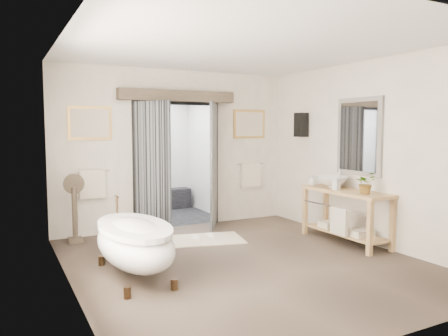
{
  "coord_description": "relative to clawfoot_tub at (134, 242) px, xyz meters",
  "views": [
    {
      "loc": [
        -2.96,
        -5.05,
        1.82
      ],
      "look_at": [
        0.0,
        0.6,
        1.25
      ],
      "focal_mm": 35.0,
      "sensor_mm": 36.0,
      "label": 1
    }
  ],
  "objects": [
    {
      "name": "soap_bottle_b",
      "position": [
        3.37,
        0.77,
        0.5
      ],
      "size": [
        0.17,
        0.17,
        0.17
      ],
      "primitive_type": "imported",
      "rotation": [
        0.0,
        0.0,
        0.35
      ],
      "color": "gray",
      "rests_on": "vanity"
    },
    {
      "name": "room_shell",
      "position": [
        1.46,
        -0.24,
        1.42
      ],
      "size": [
        4.52,
        5.02,
        2.91
      ],
      "color": "silver",
      "rests_on": "ground_plane"
    },
    {
      "name": "back_wall_dressing",
      "position": [
        1.5,
        2.2,
        1.13
      ],
      "size": [
        3.82,
        0.74,
        2.52
      ],
      "color": "black",
      "rests_on": "ground_plane"
    },
    {
      "name": "vanity",
      "position": [
        3.45,
        0.04,
        0.07
      ],
      "size": [
        0.57,
        1.6,
        0.85
      ],
      "color": "tan",
      "rests_on": "ground_plane"
    },
    {
      "name": "slippers",
      "position": [
        1.5,
        1.25,
        -0.4
      ],
      "size": [
        0.45,
        0.3,
        0.05
      ],
      "color": "white",
      "rests_on": "rug"
    },
    {
      "name": "soap_bottle_a",
      "position": [
        3.32,
        0.11,
        0.52
      ],
      "size": [
        0.11,
        0.11,
        0.21
      ],
      "primitive_type": "imported",
      "rotation": [
        0.0,
        0.0,
        0.18
      ],
      "color": "gray",
      "rests_on": "vanity"
    },
    {
      "name": "plant",
      "position": [
        3.44,
        -0.39,
        0.58
      ],
      "size": [
        0.31,
        0.27,
        0.33
      ],
      "primitive_type": "imported",
      "rotation": [
        0.0,
        0.0,
        0.05
      ],
      "color": "gray",
      "rests_on": "vanity"
    },
    {
      "name": "ground_plane",
      "position": [
        1.5,
        -0.11,
        -0.44
      ],
      "size": [
        5.0,
        5.0,
        0.0
      ],
      "primitive_type": "plane",
      "color": "brown"
    },
    {
      "name": "clawfoot_tub",
      "position": [
        0.0,
        0.0,
        0.0
      ],
      "size": [
        0.82,
        1.83,
        0.9
      ],
      "color": "#3D2A19",
      "rests_on": "ground_plane"
    },
    {
      "name": "rug",
      "position": [
        1.54,
        1.23,
        -0.43
      ],
      "size": [
        1.35,
        1.05,
        0.01
      ],
      "primitive_type": "cube",
      "rotation": [
        0.0,
        0.0,
        -0.23
      ],
      "color": "beige",
      "rests_on": "ground_plane"
    },
    {
      "name": "shower_room",
      "position": [
        1.5,
        3.88,
        0.47
      ],
      "size": [
        2.22,
        2.01,
        2.51
      ],
      "color": "black",
      "rests_on": "ground_plane"
    },
    {
      "name": "basin",
      "position": [
        3.45,
        0.36,
        0.51
      ],
      "size": [
        0.63,
        0.63,
        0.19
      ],
      "primitive_type": "imported",
      "rotation": [
        0.0,
        0.0,
        0.18
      ],
      "color": "white",
      "rests_on": "vanity"
    },
    {
      "name": "pedestal_mirror",
      "position": [
        -0.38,
        2.06,
        0.04
      ],
      "size": [
        0.33,
        0.21,
        1.11
      ],
      "color": "brown",
      "rests_on": "ground_plane"
    }
  ]
}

